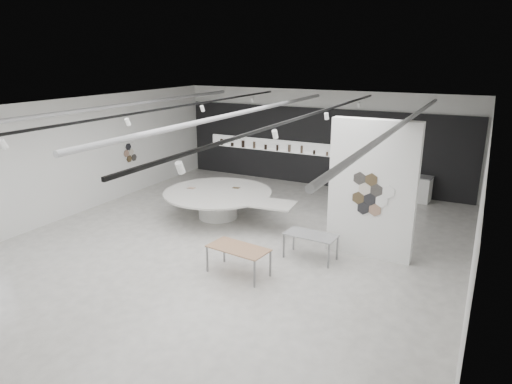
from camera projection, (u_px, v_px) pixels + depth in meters
The scene contains 7 objects.
room at pixel (230, 172), 12.25m from camera, with size 12.02×14.02×3.82m.
back_wall_display at pixel (318, 147), 18.31m from camera, with size 11.80×0.27×3.10m.
partition_column at pixel (372, 190), 11.61m from camera, with size 2.20×0.38×3.60m.
display_island at pixel (220, 201), 14.74m from camera, with size 4.69×3.79×0.89m.
sample_table_wood at pixel (238, 250), 10.89m from camera, with size 1.56×0.92×0.69m.
sample_table_stone at pixel (311, 236), 11.73m from camera, with size 1.36×0.74×0.68m.
kitchen_counter at pixel (408, 187), 16.66m from camera, with size 1.71×0.81×1.30m.
Camera 1 is at (5.95, -10.26, 5.10)m, focal length 32.00 mm.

